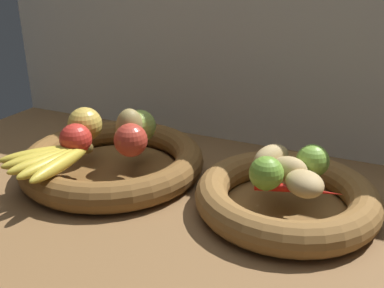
# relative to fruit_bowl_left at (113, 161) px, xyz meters

# --- Properties ---
(ground_plane) EXTENTS (1.40, 0.90, 0.03)m
(ground_plane) POSITION_rel_fruit_bowl_left_xyz_m (0.20, 0.00, -0.04)
(ground_plane) COLOR brown
(back_wall) EXTENTS (1.40, 0.03, 0.55)m
(back_wall) POSITION_rel_fruit_bowl_left_xyz_m (0.20, 0.30, 0.25)
(back_wall) COLOR silver
(back_wall) RESTS_ON ground_plane
(fruit_bowl_left) EXTENTS (0.39, 0.39, 0.06)m
(fruit_bowl_left) POSITION_rel_fruit_bowl_left_xyz_m (0.00, 0.00, 0.00)
(fruit_bowl_left) COLOR brown
(fruit_bowl_left) RESTS_ON ground_plane
(fruit_bowl_right) EXTENTS (0.33, 0.33, 0.06)m
(fruit_bowl_right) POSITION_rel_fruit_bowl_left_xyz_m (0.37, 0.00, 0.00)
(fruit_bowl_right) COLOR brown
(fruit_bowl_right) RESTS_ON ground_plane
(apple_golden_left) EXTENTS (0.07, 0.07, 0.07)m
(apple_golden_left) POSITION_rel_fruit_bowl_left_xyz_m (-0.07, 0.01, 0.07)
(apple_golden_left) COLOR gold
(apple_golden_left) RESTS_ON fruit_bowl_left
(apple_green_back) EXTENTS (0.07, 0.07, 0.07)m
(apple_green_back) POSITION_rel_fruit_bowl_left_xyz_m (0.04, 0.06, 0.07)
(apple_green_back) COLOR #99B74C
(apple_green_back) RESTS_ON fruit_bowl_left
(apple_red_front) EXTENTS (0.06, 0.06, 0.06)m
(apple_red_front) POSITION_rel_fruit_bowl_left_xyz_m (-0.04, -0.06, 0.06)
(apple_red_front) COLOR red
(apple_red_front) RESTS_ON fruit_bowl_left
(apple_red_right) EXTENTS (0.07, 0.07, 0.07)m
(apple_red_right) POSITION_rel_fruit_bowl_left_xyz_m (0.06, -0.02, 0.07)
(apple_red_right) COLOR #B73828
(apple_red_right) RESTS_ON fruit_bowl_left
(pear_brown) EXTENTS (0.08, 0.08, 0.08)m
(pear_brown) POSITION_rel_fruit_bowl_left_xyz_m (0.03, 0.02, 0.07)
(pear_brown) COLOR olive
(pear_brown) RESTS_ON fruit_bowl_left
(banana_bunch_front) EXTENTS (0.14, 0.18, 0.03)m
(banana_bunch_front) POSITION_rel_fruit_bowl_left_xyz_m (-0.05, -0.12, 0.05)
(banana_bunch_front) COLOR gold
(banana_bunch_front) RESTS_ON fruit_bowl_left
(potato_small) EXTENTS (0.09, 0.09, 0.04)m
(potato_small) POSITION_rel_fruit_bowl_left_xyz_m (0.41, -0.03, 0.05)
(potato_small) COLOR tan
(potato_small) RESTS_ON fruit_bowl_right
(potato_large) EXTENTS (0.07, 0.05, 0.05)m
(potato_large) POSITION_rel_fruit_bowl_left_xyz_m (0.37, 0.00, 0.05)
(potato_large) COLOR tan
(potato_large) RESTS_ON fruit_bowl_right
(potato_oblong) EXTENTS (0.08, 0.09, 0.05)m
(potato_oblong) POSITION_rel_fruit_bowl_left_xyz_m (0.33, 0.03, 0.06)
(potato_oblong) COLOR tan
(potato_oblong) RESTS_ON fruit_bowl_right
(lime_near) EXTENTS (0.06, 0.06, 0.06)m
(lime_near) POSITION_rel_fruit_bowl_left_xyz_m (0.34, -0.04, 0.06)
(lime_near) COLOR #6B9E33
(lime_near) RESTS_ON fruit_bowl_right
(lime_far) EXTENTS (0.06, 0.06, 0.06)m
(lime_far) POSITION_rel_fruit_bowl_left_xyz_m (0.40, 0.04, 0.06)
(lime_far) COLOR #7AAD3D
(lime_far) RESTS_ON fruit_bowl_right
(chili_pepper) EXTENTS (0.14, 0.05, 0.02)m
(chili_pepper) POSITION_rel_fruit_bowl_left_xyz_m (0.40, -0.04, 0.04)
(chili_pepper) COLOR red
(chili_pepper) RESTS_ON fruit_bowl_right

